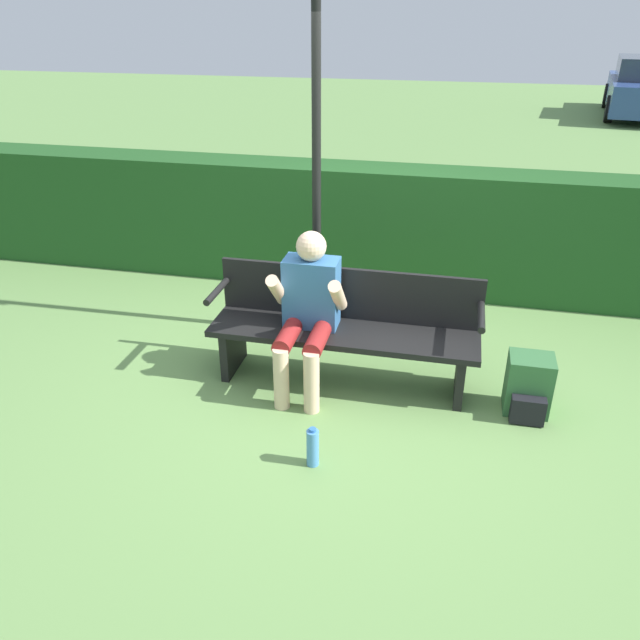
# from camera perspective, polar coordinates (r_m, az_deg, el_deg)

# --- Properties ---
(ground_plane) EXTENTS (40.00, 40.00, 0.00)m
(ground_plane) POSITION_cam_1_polar(r_m,az_deg,el_deg) (4.75, 2.04, -5.57)
(ground_plane) COLOR #668E4C
(hedge_back) EXTENTS (12.00, 0.50, 1.18)m
(hedge_back) POSITION_cam_1_polar(r_m,az_deg,el_deg) (6.16, 5.42, 8.35)
(hedge_back) COLOR #1E4C1E
(hedge_back) RESTS_ON ground
(park_bench) EXTENTS (1.96, 0.47, 0.83)m
(park_bench) POSITION_cam_1_polar(r_m,az_deg,el_deg) (4.58, 2.28, -0.56)
(park_bench) COLOR black
(park_bench) RESTS_ON ground
(person_seated) EXTENTS (0.53, 0.63, 1.15)m
(person_seated) POSITION_cam_1_polar(r_m,az_deg,el_deg) (4.42, -1.11, 1.27)
(person_seated) COLOR #336699
(person_seated) RESTS_ON ground
(backpack) EXTENTS (0.30, 0.33, 0.42)m
(backpack) POSITION_cam_1_polar(r_m,az_deg,el_deg) (4.54, 18.51, -5.80)
(backpack) COLOR #336638
(backpack) RESTS_ON ground
(water_bottle) EXTENTS (0.08, 0.08, 0.27)m
(water_bottle) POSITION_cam_1_polar(r_m,az_deg,el_deg) (3.89, -0.61, -11.58)
(water_bottle) COLOR #4C8CCC
(water_bottle) RESTS_ON ground
(signpost) EXTENTS (0.45, 0.09, 2.98)m
(signpost) POSITION_cam_1_polar(r_m,az_deg,el_deg) (4.84, -0.35, 16.67)
(signpost) COLOR black
(signpost) RESTS_ON ground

